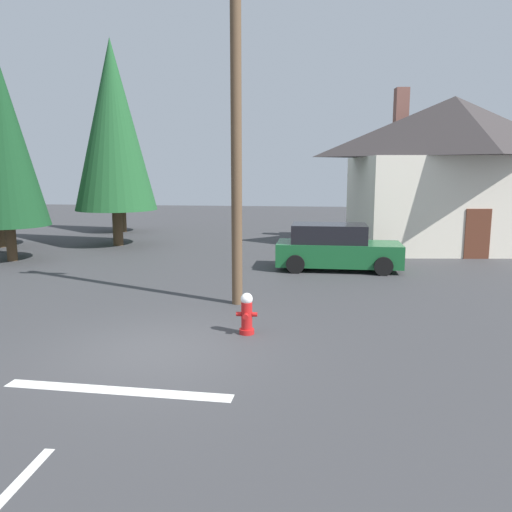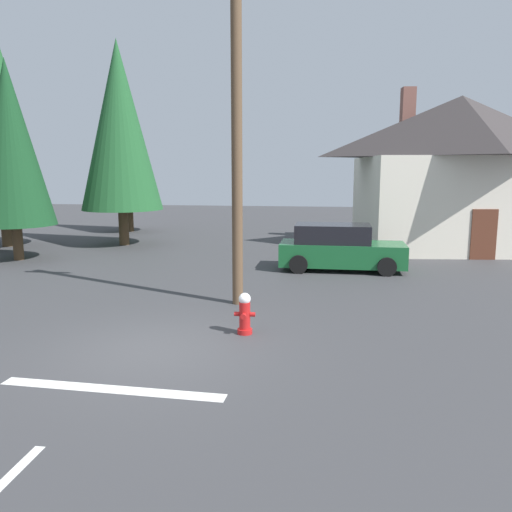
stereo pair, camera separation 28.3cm
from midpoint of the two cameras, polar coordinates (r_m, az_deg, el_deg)
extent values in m
cube|color=#38383A|center=(10.68, -10.65, -10.31)|extent=(80.00, 80.00, 0.10)
cube|color=silver|center=(8.99, -14.81, -14.03)|extent=(3.85, 0.48, 0.01)
cylinder|color=red|center=(11.40, -0.53, -8.30)|extent=(0.33, 0.33, 0.11)
cylinder|color=red|center=(11.29, -0.53, -6.59)|extent=(0.24, 0.24, 0.60)
sphere|color=white|center=(11.19, -0.53, -4.76)|extent=(0.26, 0.26, 0.26)
cylinder|color=red|center=(11.31, -1.41, -6.41)|extent=(0.11, 0.10, 0.10)
cylinder|color=red|center=(11.26, 0.36, -6.48)|extent=(0.11, 0.10, 0.10)
cylinder|color=red|center=(11.12, -0.66, -6.69)|extent=(0.12, 0.11, 0.12)
cylinder|color=brown|center=(13.43, -1.52, 13.02)|extent=(0.28, 0.28, 8.72)
cube|color=silver|center=(25.30, 21.50, 5.51)|extent=(8.91, 7.46, 4.08)
pyramid|color=#332D2D|center=(25.32, 21.98, 13.13)|extent=(9.62, 8.06, 2.65)
cube|color=brown|center=(25.91, 16.70, 14.79)|extent=(0.66, 0.66, 2.39)
cube|color=#592D1E|center=(22.28, 24.19, 2.17)|extent=(1.00, 0.16, 2.00)
cube|color=#195B2D|center=(18.59, 9.91, 0.23)|extent=(4.39, 1.83, 0.80)
cube|color=black|center=(18.48, 8.90, 2.48)|extent=(2.64, 1.59, 0.65)
cylinder|color=black|center=(19.58, 14.18, -0.20)|extent=(0.64, 0.23, 0.64)
cylinder|color=black|center=(17.86, 14.70, -1.15)|extent=(0.64, 0.23, 0.64)
cylinder|color=black|center=(19.52, 5.49, 0.02)|extent=(0.64, 0.23, 0.64)
cylinder|color=black|center=(17.79, 5.17, -0.92)|extent=(0.64, 0.23, 0.64)
cylinder|color=#4C3823|center=(26.49, -25.54, 2.92)|extent=(0.50, 0.50, 1.81)
cylinder|color=#4C3823|center=(30.46, -13.48, 3.96)|extent=(0.39, 0.39, 1.40)
cone|color=#194723|center=(30.34, -13.77, 11.26)|extent=(3.10, 3.10, 6.36)
cylinder|color=#4C3823|center=(22.33, -24.47, 1.37)|extent=(0.38, 0.38, 1.38)
cone|color=#143D1E|center=(22.17, -25.17, 11.22)|extent=(3.07, 3.07, 6.29)
cylinder|color=#4C3823|center=(25.08, -14.08, 3.10)|extent=(0.47, 0.47, 1.68)
cone|color=#1E5128|center=(25.01, -14.52, 13.75)|extent=(3.72, 3.72, 7.63)
camera|label=1|loc=(0.14, -89.38, 0.11)|focal=36.22mm
camera|label=2|loc=(0.14, 90.62, -0.11)|focal=36.22mm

